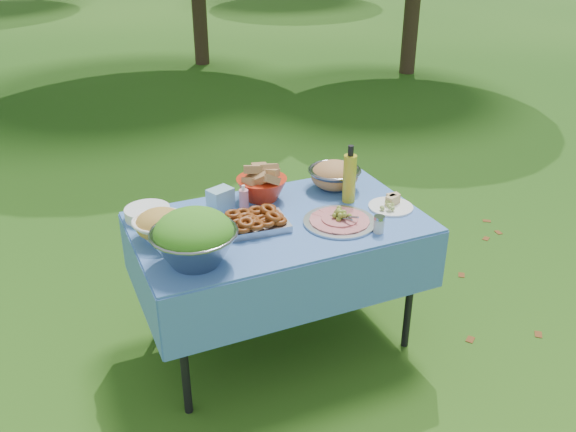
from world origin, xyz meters
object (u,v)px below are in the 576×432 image
object	(u,v)px
pasta_bowl_steel	(334,175)
picnic_table	(280,284)
oil_bottle	(350,174)
bread_bowl	(262,183)
salad_bowl	(194,238)
plate_stack	(147,213)
charcuterie_platter	(340,215)

from	to	relation	value
pasta_bowl_steel	picnic_table	bearing A→B (deg)	-150.54
picnic_table	oil_bottle	size ratio (longest dim) A/B	4.57
bread_bowl	oil_bottle	size ratio (longest dim) A/B	0.86
picnic_table	salad_bowl	size ratio (longest dim) A/B	3.75
plate_stack	charcuterie_platter	bearing A→B (deg)	-27.29
oil_bottle	charcuterie_platter	bearing A→B (deg)	-128.69
picnic_table	bread_bowl	bearing A→B (deg)	86.26
plate_stack	oil_bottle	world-z (taller)	oil_bottle
picnic_table	plate_stack	xyz separation A→B (m)	(-0.60, 0.30, 0.41)
oil_bottle	pasta_bowl_steel	bearing A→B (deg)	86.24
plate_stack	salad_bowl	bearing A→B (deg)	-79.22
charcuterie_platter	oil_bottle	bearing A→B (deg)	51.31
oil_bottle	salad_bowl	bearing A→B (deg)	-162.96
bread_bowl	pasta_bowl_steel	size ratio (longest dim) A/B	0.94
salad_bowl	charcuterie_platter	size ratio (longest dim) A/B	1.05
picnic_table	plate_stack	distance (m)	0.79
picnic_table	bread_bowl	distance (m)	0.55
plate_stack	pasta_bowl_steel	size ratio (longest dim) A/B	0.79
picnic_table	plate_stack	world-z (taller)	plate_stack
salad_bowl	charcuterie_platter	distance (m)	0.78
bread_bowl	picnic_table	bearing A→B (deg)	-93.74
picnic_table	pasta_bowl_steel	world-z (taller)	pasta_bowl_steel
pasta_bowl_steel	charcuterie_platter	bearing A→B (deg)	-114.21
picnic_table	oil_bottle	xyz separation A→B (m)	(0.44, 0.06, 0.54)
picnic_table	pasta_bowl_steel	bearing A→B (deg)	29.46
charcuterie_platter	bread_bowl	bearing A→B (deg)	120.34
bread_bowl	charcuterie_platter	size ratio (longest dim) A/B	0.75
picnic_table	oil_bottle	world-z (taller)	oil_bottle
picnic_table	pasta_bowl_steel	distance (m)	0.69
plate_stack	bread_bowl	world-z (taller)	bread_bowl
salad_bowl	charcuterie_platter	world-z (taller)	salad_bowl
charcuterie_platter	oil_bottle	xyz separation A→B (m)	(0.17, 0.21, 0.12)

